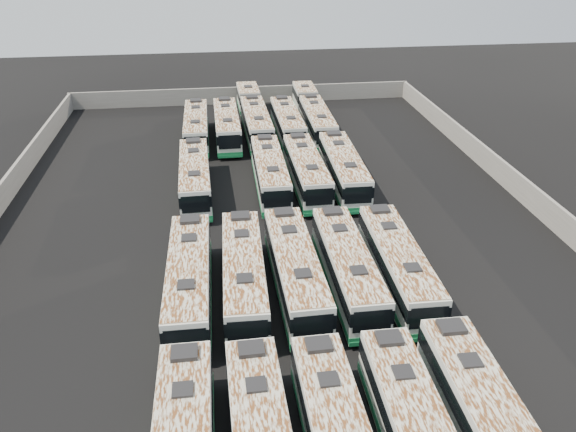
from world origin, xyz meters
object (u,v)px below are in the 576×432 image
object	(u,v)px
bus_back_center	(254,115)
bus_back_far_right	(313,113)
bus_midback_far_right	(343,169)
bus_back_right	(288,123)
bus_back_far_left	(196,127)
bus_midfront_center	(295,270)
bus_midfront_far_left	(189,280)
bus_back_left	(227,126)
bus_midback_center	(270,173)
bus_midfront_far_right	(398,265)
bus_midfront_left	(244,274)
bus_midback_far_left	(195,177)
bus_midback_right	(306,171)
bus_midfront_right	(347,267)
bus_front_far_right	(490,428)

from	to	relation	value
bus_back_center	bus_back_far_right	size ratio (longest dim) A/B	1.02
bus_midback_far_right	bus_back_right	bearing A→B (deg)	104.96
bus_back_far_right	bus_back_far_left	bearing A→B (deg)	-165.75
bus_midfront_center	bus_midfront_far_left	bearing A→B (deg)	-178.94
bus_midfront_center	bus_back_right	xyz separation A→B (m)	(3.43, 29.71, -0.06)
bus_back_left	bus_midback_center	bearing A→B (deg)	-76.63
bus_midfront_center	bus_back_right	bearing A→B (deg)	82.33
bus_midfront_far_right	bus_midback_far_right	xyz separation A→B (m)	(-0.08, 16.12, 0.05)
bus_midback_center	bus_midfront_left	bearing A→B (deg)	-101.54
bus_midback_far_left	bus_midback_right	size ratio (longest dim) A/B	1.00
bus_midfront_center	bus_midback_center	xyz separation A→B (m)	(0.02, 16.03, -0.03)
bus_midback_far_left	bus_midfront_right	bearing A→B (deg)	-59.16
bus_midback_center	bus_midfront_right	bearing A→B (deg)	-77.65
bus_back_left	bus_back_center	size ratio (longest dim) A/B	0.64
bus_midfront_right	bus_midfront_far_right	world-z (taller)	bus_midfront_right
bus_midfront_far_left	bus_back_center	size ratio (longest dim) A/B	0.65
bus_midfront_far_left	bus_midback_far_left	xyz separation A→B (m)	(0.12, 16.21, -0.03)
bus_midfront_left	bus_midback_right	world-z (taller)	same
bus_back_right	bus_midfront_left	bearing A→B (deg)	-103.32
bus_midback_far_left	bus_back_far_left	size ratio (longest dim) A/B	1.02
bus_midfront_center	bus_back_left	distance (m)	29.83
bus_midback_far_left	bus_midback_right	world-z (taller)	bus_midback_right
bus_midback_far_right	bus_back_center	bearing A→B (deg)	113.13
bus_midfront_right	bus_midback_far_right	distance (m)	16.32
bus_front_far_right	bus_midback_center	distance (m)	30.61
bus_midback_center	bus_midfront_center	bearing A→B (deg)	-89.75
bus_midback_right	bus_midfront_center	bearing A→B (deg)	-102.37
bus_midfront_right	bus_back_far_left	world-z (taller)	bus_midfront_right
bus_midfront_left	bus_back_far_left	size ratio (longest dim) A/B	1.03
bus_midfront_far_right	bus_back_center	distance (m)	34.06
bus_back_far_left	bus_back_right	size ratio (longest dim) A/B	1.00
bus_midfront_center	bus_back_far_left	distance (m)	30.47
bus_midback_center	bus_midback_far_right	world-z (taller)	bus_midback_far_right
bus_midfront_right	bus_back_center	size ratio (longest dim) A/B	0.63
bus_back_left	bus_back_far_right	size ratio (longest dim) A/B	0.65
bus_midfront_center	bus_midfront_left	bearing A→B (deg)	179.37
bus_midback_far_left	bus_back_left	distance (m)	14.08
bus_midfront_far_right	bus_midback_right	bearing A→B (deg)	103.26
bus_midfront_left	bus_midfront_right	distance (m)	6.80
bus_midfront_left	bus_midfront_center	size ratio (longest dim) A/B	0.99
bus_midfront_left	bus_back_left	size ratio (longest dim) A/B	1.00
bus_midfront_right	bus_back_center	world-z (taller)	bus_back_center
bus_back_right	bus_back_far_right	xyz separation A→B (m)	(3.45, 3.23, 0.02)
bus_midfront_far_left	bus_midback_right	distance (m)	19.12
bus_midfront_far_left	bus_back_right	size ratio (longest dim) A/B	1.04
bus_midback_right	bus_back_left	distance (m)	15.22
bus_back_left	bus_back_right	world-z (taller)	bus_back_left
bus_back_left	bus_back_right	size ratio (longest dim) A/B	1.02
bus_midfront_right	bus_back_far_right	size ratio (longest dim) A/B	0.65
bus_midback_right	bus_back_left	world-z (taller)	bus_midback_right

